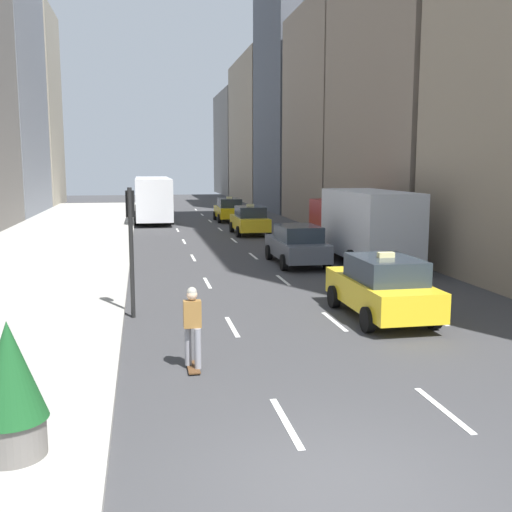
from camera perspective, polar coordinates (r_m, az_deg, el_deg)
name	(u,v)px	position (r m, az deg, el deg)	size (l,w,h in m)	color
ground_plane	(336,484)	(8.56, 7.63, -20.75)	(160.00, 160.00, 0.00)	#3D3D3F
sidewalk_left	(58,241)	(34.61, -18.30, 1.37)	(8.00, 66.00, 0.15)	#ADAAA3
lane_markings	(243,247)	(30.76, -1.28, 0.82)	(5.72, 56.00, 0.01)	white
building_row_right	(334,58)	(47.60, 7.39, 18.21)	(6.00, 88.82, 33.52)	gray
taxi_lead	(229,210)	(45.21, -2.59, 4.43)	(2.02, 4.40, 1.87)	yellow
taxi_second	(382,287)	(16.83, 11.91, -2.89)	(2.02, 4.40, 1.87)	yellow
taxi_third	(250,220)	(36.50, -0.60, 3.44)	(2.02, 4.40, 1.87)	yellow
sedan_black_near	(297,244)	(25.46, 3.93, 1.11)	(2.02, 4.63, 1.70)	#565B66
city_bus	(153,197)	(46.37, -9.81, 5.55)	(2.80, 11.61, 3.25)	silver
box_truck	(361,224)	(26.13, 9.96, 3.06)	(2.58, 8.40, 3.15)	maroon
skateboarder	(192,324)	(12.40, -6.07, -6.50)	(0.36, 0.80, 1.75)	brown
planter_with_shrub	(10,387)	(9.12, -22.36, -11.49)	(1.00, 1.00, 1.95)	slate
traffic_light_pole	(131,231)	(16.73, -11.84, 2.35)	(0.24, 0.42, 3.60)	black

